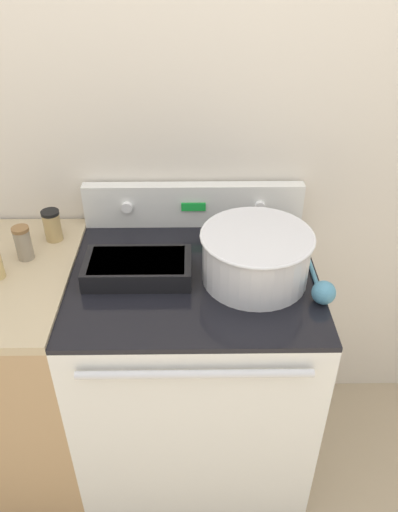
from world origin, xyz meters
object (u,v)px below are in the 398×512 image
object	(u,v)px
casserole_dish	(137,267)
spice_jar_black_cap	(51,225)
spice_jar_brown_cap	(22,243)
mixing_bowl	(255,254)
ladle	(322,291)

from	to	relation	value
casserole_dish	spice_jar_black_cap	world-z (taller)	spice_jar_black_cap
spice_jar_black_cap	spice_jar_brown_cap	xyz separation A→B (m)	(-0.07, -0.12, 0.00)
mixing_bowl	ladle	bearing A→B (deg)	-29.46
spice_jar_black_cap	mixing_bowl	bearing A→B (deg)	-18.03
ladle	spice_jar_brown_cap	size ratio (longest dim) A/B	2.31
casserole_dish	spice_jar_brown_cap	world-z (taller)	spice_jar_brown_cap
casserole_dish	spice_jar_black_cap	xyz separation A→B (m)	(-0.32, 0.21, 0.03)
casserole_dish	spice_jar_black_cap	size ratio (longest dim) A/B	3.00
mixing_bowl	spice_jar_black_cap	xyz separation A→B (m)	(-0.70, 0.23, -0.02)
casserole_dish	ladle	size ratio (longest dim) A/B	1.25
mixing_bowl	spice_jar_black_cap	distance (m)	0.74
ladle	spice_jar_black_cap	xyz separation A→B (m)	(-0.90, 0.34, 0.04)
casserole_dish	ladle	distance (m)	0.59
ladle	casserole_dish	bearing A→B (deg)	167.67
casserole_dish	spice_jar_brown_cap	distance (m)	0.40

